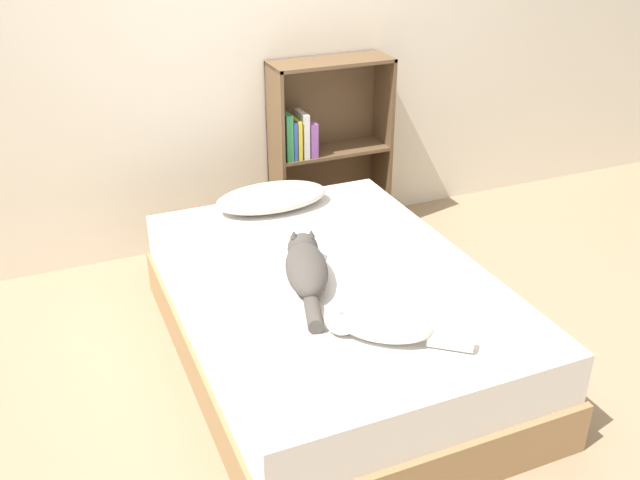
# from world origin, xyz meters

# --- Properties ---
(ground_plane) EXTENTS (8.00, 8.00, 0.00)m
(ground_plane) POSITION_xyz_m (0.00, 0.00, 0.00)
(ground_plane) COLOR #997F60
(wall_back) EXTENTS (8.00, 0.06, 2.50)m
(wall_back) POSITION_xyz_m (0.00, 1.37, 1.25)
(wall_back) COLOR silver
(wall_back) RESTS_ON ground_plane
(bed) EXTENTS (1.31, 1.87, 0.44)m
(bed) POSITION_xyz_m (0.00, 0.00, 0.22)
(bed) COLOR #99754C
(bed) RESTS_ON ground_plane
(pillow) EXTENTS (0.59, 0.31, 0.12)m
(pillow) POSITION_xyz_m (-0.01, 0.75, 0.50)
(pillow) COLOR beige
(pillow) RESTS_ON bed
(cat_light) EXTENTS (0.48, 0.41, 0.16)m
(cat_light) POSITION_xyz_m (-0.04, -0.50, 0.51)
(cat_light) COLOR white
(cat_light) RESTS_ON bed
(cat_dark) EXTENTS (0.29, 0.62, 0.16)m
(cat_dark) POSITION_xyz_m (-0.13, -0.00, 0.51)
(cat_dark) COLOR #47423D
(cat_dark) RESTS_ON bed
(bookshelf) EXTENTS (0.70, 0.26, 1.06)m
(bookshelf) POSITION_xyz_m (0.49, 1.24, 0.55)
(bookshelf) COLOR brown
(bookshelf) RESTS_ON ground_plane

